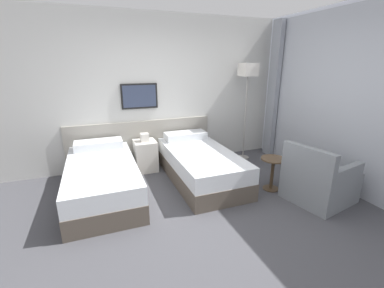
{
  "coord_description": "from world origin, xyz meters",
  "views": [
    {
      "loc": [
        -1.17,
        -2.59,
        1.86
      ],
      "look_at": [
        0.19,
        0.99,
        0.65
      ],
      "focal_mm": 24.0,
      "sensor_mm": 36.0,
      "label": 1
    }
  ],
  "objects_px": {
    "floor_lamp": "(248,76)",
    "side_table": "(273,168)",
    "bed_near_window": "(200,164)",
    "nightstand": "(146,155)",
    "bed_near_door": "(103,178)",
    "armchair": "(319,182)"
  },
  "relations": [
    {
      "from": "floor_lamp",
      "to": "side_table",
      "type": "relative_size",
      "value": 3.69
    },
    {
      "from": "floor_lamp",
      "to": "armchair",
      "type": "bearing_deg",
      "value": -87.91
    },
    {
      "from": "bed_near_door",
      "to": "floor_lamp",
      "type": "xyz_separation_m",
      "value": [
        2.75,
        0.62,
        1.36
      ]
    },
    {
      "from": "nightstand",
      "to": "floor_lamp",
      "type": "height_order",
      "value": "floor_lamp"
    },
    {
      "from": "bed_near_window",
      "to": "floor_lamp",
      "type": "bearing_deg",
      "value": 26.89
    },
    {
      "from": "floor_lamp",
      "to": "armchair",
      "type": "height_order",
      "value": "floor_lamp"
    },
    {
      "from": "armchair",
      "to": "nightstand",
      "type": "bearing_deg",
      "value": 35.34
    },
    {
      "from": "floor_lamp",
      "to": "bed_near_window",
      "type": "bearing_deg",
      "value": -153.11
    },
    {
      "from": "bed_near_door",
      "to": "side_table",
      "type": "height_order",
      "value": "bed_near_door"
    },
    {
      "from": "floor_lamp",
      "to": "side_table",
      "type": "height_order",
      "value": "floor_lamp"
    },
    {
      "from": "bed_near_door",
      "to": "armchair",
      "type": "relative_size",
      "value": 2.06
    },
    {
      "from": "bed_near_window",
      "to": "nightstand",
      "type": "xyz_separation_m",
      "value": [
        -0.77,
        0.7,
        0.02
      ]
    },
    {
      "from": "bed_near_window",
      "to": "floor_lamp",
      "type": "distance_m",
      "value": 1.93
    },
    {
      "from": "bed_near_window",
      "to": "side_table",
      "type": "relative_size",
      "value": 3.82
    },
    {
      "from": "bed_near_door",
      "to": "bed_near_window",
      "type": "xyz_separation_m",
      "value": [
        1.53,
        0.0,
        0.0
      ]
    },
    {
      "from": "floor_lamp",
      "to": "bed_near_door",
      "type": "bearing_deg",
      "value": -167.36
    },
    {
      "from": "bed_near_door",
      "to": "side_table",
      "type": "xyz_separation_m",
      "value": [
        2.42,
        -0.73,
        0.09
      ]
    },
    {
      "from": "bed_near_door",
      "to": "nightstand",
      "type": "xyz_separation_m",
      "value": [
        0.77,
        0.7,
        0.02
      ]
    },
    {
      "from": "nightstand",
      "to": "bed_near_door",
      "type": "bearing_deg",
      "value": -137.51
    },
    {
      "from": "bed_near_door",
      "to": "armchair",
      "type": "distance_m",
      "value": 3.08
    },
    {
      "from": "nightstand",
      "to": "floor_lamp",
      "type": "relative_size",
      "value": 0.37
    },
    {
      "from": "nightstand",
      "to": "bed_near_window",
      "type": "bearing_deg",
      "value": -42.49
    }
  ]
}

